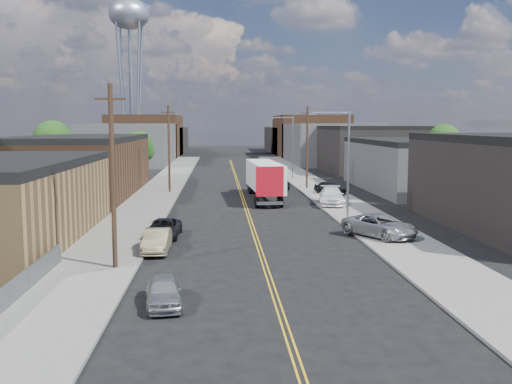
{
  "coord_description": "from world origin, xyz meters",
  "views": [
    {
      "loc": [
        -2.55,
        -20.71,
        7.88
      ],
      "look_at": [
        0.41,
        24.29,
        2.5
      ],
      "focal_mm": 40.0,
      "sensor_mm": 36.0,
      "label": 1
    }
  ],
  "objects": [
    {
      "name": "chainlink_fence",
      "position": [
        -11.5,
        3.5,
        0.66
      ],
      "size": [
        0.05,
        16.0,
        1.22
      ],
      "color": "slate",
      "rests_on": "ground"
    },
    {
      "name": "skyline_left_a",
      "position": [
        -20.0,
        95.0,
        4.0
      ],
      "size": [
        16.0,
        30.0,
        8.0
      ],
      "primitive_type": "cube",
      "color": "#3D3E40",
      "rests_on": "ground"
    },
    {
      "name": "car_right_lot_a",
      "position": [
        8.51,
        17.37,
        0.92
      ],
      "size": [
        5.13,
        6.03,
        1.54
      ],
      "primitive_type": "imported",
      "rotation": [
        0.0,
        0.0,
        0.57
      ],
      "color": "#A8ABAD",
      "rests_on": "sidewalk_right"
    },
    {
      "name": "industrial_right_b",
      "position": [
        22.0,
        46.0,
        3.05
      ],
      "size": [
        14.0,
        24.0,
        6.1
      ],
      "color": "#3D3E40",
      "rests_on": "ground"
    },
    {
      "name": "centerline",
      "position": [
        0.0,
        45.0,
        0.01
      ],
      "size": [
        0.32,
        120.0,
        0.01
      ],
      "primitive_type": "cube",
      "color": "gold",
      "rests_on": "ground"
    },
    {
      "name": "car_left_c",
      "position": [
        -6.4,
        18.8,
        0.65
      ],
      "size": [
        2.35,
        4.74,
        1.29
      ],
      "primitive_type": "imported",
      "rotation": [
        0.0,
        0.0,
        -0.04
      ],
      "color": "black",
      "rests_on": "ground"
    },
    {
      "name": "car_ahead_truck",
      "position": [
        4.5,
        48.25,
        0.78
      ],
      "size": [
        2.91,
        5.76,
        1.56
      ],
      "primitive_type": "imported",
      "rotation": [
        0.0,
        0.0,
        0.06
      ],
      "color": "black",
      "rests_on": "ground"
    },
    {
      "name": "water_tower",
      "position": [
        -22.0,
        110.0,
        30.65
      ],
      "size": [
        9.0,
        9.0,
        36.9
      ],
      "color": "gray",
      "rests_on": "ground"
    },
    {
      "name": "utility_pole_left_far",
      "position": [
        -8.2,
        45.0,
        5.14
      ],
      "size": [
        1.6,
        0.26,
        10.0
      ],
      "color": "black",
      "rests_on": "ground"
    },
    {
      "name": "skyline_left_c",
      "position": [
        -20.0,
        140.0,
        3.5
      ],
      "size": [
        16.0,
        40.0,
        7.0
      ],
      "primitive_type": "cube",
      "color": "black",
      "rests_on": "ground"
    },
    {
      "name": "skyline_right_b",
      "position": [
        20.0,
        120.0,
        5.0
      ],
      "size": [
        16.0,
        26.0,
        10.0
      ],
      "primitive_type": "cube",
      "color": "#4B2F1E",
      "rests_on": "ground"
    },
    {
      "name": "warehouse_brown",
      "position": [
        -18.0,
        44.0,
        3.3
      ],
      "size": [
        12.0,
        26.0,
        6.6
      ],
      "color": "#4B2F1E",
      "rests_on": "ground"
    },
    {
      "name": "tree_left_mid",
      "position": [
        -23.94,
        55.0,
        5.48
      ],
      "size": [
        5.1,
        5.04,
        8.37
      ],
      "color": "black",
      "rests_on": "ground"
    },
    {
      "name": "skyline_right_c",
      "position": [
        20.0,
        140.0,
        3.5
      ],
      "size": [
        16.0,
        40.0,
        7.0
      ],
      "primitive_type": "cube",
      "color": "black",
      "rests_on": "ground"
    },
    {
      "name": "sidewalk_left",
      "position": [
        -9.5,
        45.0,
        0.07
      ],
      "size": [
        5.0,
        140.0,
        0.15
      ],
      "primitive_type": "cube",
      "color": "slate",
      "rests_on": "ground"
    },
    {
      "name": "sidewalk_right",
      "position": [
        9.5,
        45.0,
        0.07
      ],
      "size": [
        5.0,
        140.0,
        0.15
      ],
      "primitive_type": "cube",
      "color": "slate",
      "rests_on": "ground"
    },
    {
      "name": "tree_right_far",
      "position": [
        30.06,
        60.0,
        5.18
      ],
      "size": [
        4.85,
        4.76,
        7.91
      ],
      "color": "black",
      "rests_on": "ground"
    },
    {
      "name": "streetlight_near",
      "position": [
        7.6,
        25.0,
        5.33
      ],
      "size": [
        3.39,
        0.25,
        9.0
      ],
      "color": "gray",
      "rests_on": "ground"
    },
    {
      "name": "utility_pole_right",
      "position": [
        8.2,
        48.0,
        5.14
      ],
      "size": [
        1.6,
        0.26,
        10.0
      ],
      "color": "black",
      "rests_on": "ground"
    },
    {
      "name": "car_right_lot_b",
      "position": [
        8.32,
        33.38,
        0.97
      ],
      "size": [
        3.11,
        5.9,
        1.63
      ],
      "primitive_type": "imported",
      "rotation": [
        0.0,
        0.0,
        -0.15
      ],
      "color": "white",
      "rests_on": "sidewalk_right"
    },
    {
      "name": "skyline_left_b",
      "position": [
        -20.0,
        120.0,
        5.0
      ],
      "size": [
        16.0,
        26.0,
        10.0
      ],
      "primitive_type": "cube",
      "color": "#4B2F1E",
      "rests_on": "ground"
    },
    {
      "name": "ground",
      "position": [
        0.0,
        60.0,
        0.0
      ],
      "size": [
        260.0,
        260.0,
        0.0
      ],
      "primitive_type": "plane",
      "color": "black",
      "rests_on": "ground"
    },
    {
      "name": "car_left_a",
      "position": [
        -5.0,
        3.61,
        0.65
      ],
      "size": [
        2.04,
        4.0,
        1.3
      ],
      "primitive_type": "imported",
      "rotation": [
        0.0,
        0.0,
        0.14
      ],
      "color": "#989A9D",
      "rests_on": "ground"
    },
    {
      "name": "tree_left_far",
      "position": [
        -13.94,
        62.0,
        4.57
      ],
      "size": [
        4.35,
        4.2,
        6.97
      ],
      "color": "black",
      "rests_on": "ground"
    },
    {
      "name": "utility_pole_left_near",
      "position": [
        -8.2,
        10.0,
        5.14
      ],
      "size": [
        1.6,
        0.26,
        10.0
      ],
      "color": "black",
      "rests_on": "ground"
    },
    {
      "name": "semi_truck",
      "position": [
        2.19,
        39.2,
        2.26
      ],
      "size": [
        3.27,
        15.31,
        3.98
      ],
      "rotation": [
        0.0,
        0.0,
        0.06
      ],
      "color": "silver",
      "rests_on": "ground"
    },
    {
      "name": "streetlight_far",
      "position": [
        7.6,
        60.0,
        5.33
      ],
      "size": [
        3.39,
        0.25,
        9.0
      ],
      "color": "gray",
      "rests_on": "ground"
    },
    {
      "name": "industrial_right_c",
      "position": [
        22.0,
        72.0,
        3.8
      ],
      "size": [
        14.0,
        22.0,
        7.6
      ],
      "color": "black",
      "rests_on": "ground"
    },
    {
      "name": "car_right_lot_c",
      "position": [
        9.8,
        41.6,
        0.86
      ],
      "size": [
        3.44,
        4.44,
        1.41
      ],
      "primitive_type": "imported",
      "rotation": [
        0.0,
        0.0,
        0.5
      ],
      "color": "black",
      "rests_on": "sidewalk_right"
    },
    {
      "name": "skyline_right_a",
      "position": [
        20.0,
        95.0,
        4.0
      ],
      "size": [
        16.0,
        30.0,
        8.0
      ],
      "primitive_type": "cube",
      "color": "#3D3E40",
      "rests_on": "ground"
    },
    {
      "name": "car_left_b",
      "position": [
        -6.4,
        14.2,
        0.71
      ],
      "size": [
        1.55,
        4.34,
        1.42
      ],
      "primitive_type": "imported",
      "rotation": [
        0.0,
        0.0,
        -0.01
      ],
      "color": "#817554",
      "rests_on": "ground"
    }
  ]
}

